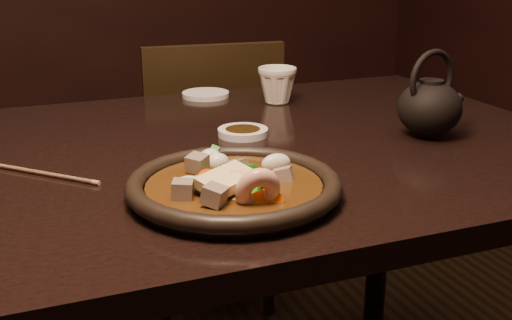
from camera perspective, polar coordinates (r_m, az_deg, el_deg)
name	(u,v)px	position (r m, az deg, el deg)	size (l,w,h in m)	color
table	(155,195)	(1.16, -8.96, -3.11)	(1.60, 0.90, 0.75)	black
chair	(208,169)	(1.91, -4.28, -0.83)	(0.44, 0.44, 0.85)	black
plate	(234,187)	(0.93, -1.97, -2.40)	(0.31, 0.31, 0.03)	black
stirfry	(233,183)	(0.92, -2.08, -2.08)	(0.21, 0.22, 0.08)	#3B210A
soy_dish	(243,132)	(1.23, -1.18, 2.50)	(0.10, 0.10, 0.01)	white
saucer_right	(206,94)	(1.55, -4.50, 5.84)	(0.11, 0.11, 0.01)	white
tea_cup	(277,84)	(1.48, 1.89, 6.77)	(0.09, 0.08, 0.09)	silver
chopsticks	(33,172)	(1.09, -19.24, -0.98)	(0.19, 0.19, 0.01)	tan
teapot	(430,105)	(1.25, 15.21, 4.74)	(0.15, 0.12, 0.16)	black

